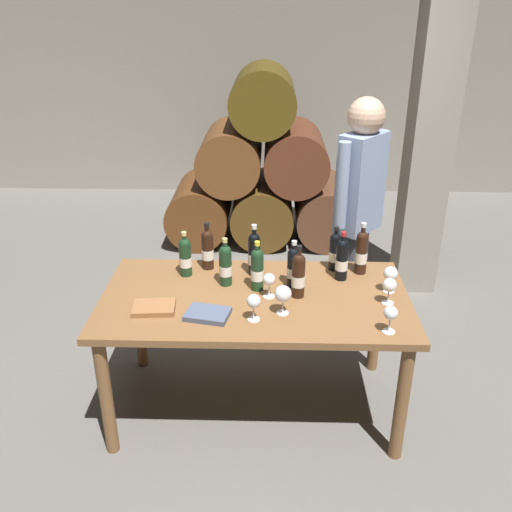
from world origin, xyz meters
TOP-DOWN VIEW (x-y plane):
  - ground_plane at (0.00, 0.00)m, footprint 14.00×14.00m
  - cellar_back_wall at (0.00, 4.20)m, footprint 10.00×0.24m
  - barrel_stack at (0.00, 2.60)m, footprint 1.86×0.90m
  - stone_pillar at (1.30, 1.60)m, footprint 0.32×0.32m
  - dining_table at (0.00, 0.00)m, footprint 1.70×0.90m
  - wine_bottle_0 at (0.50, 0.22)m, footprint 0.07×0.07m
  - wine_bottle_1 at (-0.29, 0.34)m, footprint 0.07×0.07m
  - wine_bottle_2 at (0.24, 0.01)m, footprint 0.07×0.07m
  - wine_bottle_3 at (-0.17, 0.13)m, footprint 0.07×0.07m
  - wine_bottle_4 at (0.21, 0.13)m, footprint 0.07×0.07m
  - wine_bottle_5 at (0.62, 0.30)m, footprint 0.07×0.07m
  - wine_bottle_6 at (0.01, 0.08)m, footprint 0.07×0.07m
  - wine_bottle_7 at (-0.42, 0.25)m, footprint 0.07×0.07m
  - wine_bottle_8 at (-0.01, 0.27)m, footprint 0.07×0.07m
  - wine_bottle_9 at (0.47, 0.34)m, footprint 0.07×0.07m
  - wine_glass_0 at (0.72, -0.06)m, footprint 0.08×0.08m
  - wine_glass_1 at (0.67, -0.34)m, footprint 0.07×0.07m
  - wine_glass_2 at (0.00, -0.25)m, footprint 0.07×0.07m
  - wine_glass_3 at (0.15, -0.18)m, footprint 0.09×0.09m
  - wine_glass_4 at (0.75, 0.07)m, footprint 0.08×0.08m
  - wine_glass_5 at (0.08, -0.01)m, footprint 0.07×0.07m
  - tasting_notebook at (-0.24, -0.22)m, footprint 0.25×0.20m
  - leather_ledger at (-0.53, -0.16)m, footprint 0.23×0.18m
  - sommelier_presenting at (0.66, 0.75)m, footprint 0.35×0.39m

SIDE VIEW (x-z plane):
  - ground_plane at x=0.00m, z-range 0.00..0.00m
  - barrel_stack at x=0.00m, z-range -0.18..1.51m
  - dining_table at x=0.00m, z-range 0.29..1.05m
  - tasting_notebook at x=-0.24m, z-range 0.76..0.79m
  - leather_ledger at x=-0.53m, z-range 0.76..0.79m
  - wine_glass_5 at x=0.08m, z-range 0.79..0.93m
  - wine_glass_1 at x=0.67m, z-range 0.79..0.94m
  - wine_glass_2 at x=0.00m, z-range 0.79..0.94m
  - wine_glass_0 at x=0.72m, z-range 0.79..0.94m
  - wine_glass_4 at x=0.75m, z-range 0.79..0.95m
  - wine_glass_3 at x=0.15m, z-range 0.79..0.96m
  - wine_bottle_7 at x=-0.42m, z-range 0.74..1.02m
  - wine_bottle_9 at x=0.47m, z-range 0.74..1.02m
  - wine_bottle_4 at x=0.21m, z-range 0.74..1.02m
  - wine_bottle_3 at x=-0.17m, z-range 0.74..1.03m
  - wine_bottle_6 at x=0.01m, z-range 0.74..1.03m
  - wine_bottle_1 at x=-0.29m, z-range 0.74..1.04m
  - wine_bottle_0 at x=0.50m, z-range 0.74..1.04m
  - wine_bottle_2 at x=0.24m, z-range 0.74..1.04m
  - wine_bottle_8 at x=-0.01m, z-range 0.74..1.05m
  - wine_bottle_5 at x=0.62m, z-range 0.74..1.06m
  - sommelier_presenting at x=0.66m, z-range 0.19..1.90m
  - stone_pillar at x=1.30m, z-range 0.00..2.60m
  - cellar_back_wall at x=0.00m, z-range 0.00..2.80m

